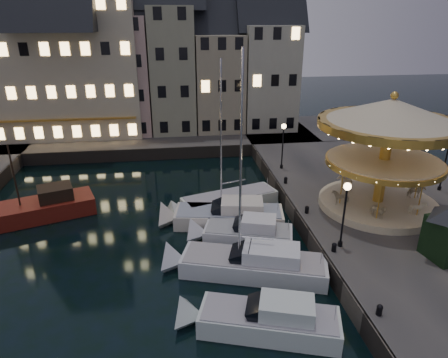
{
  "coord_description": "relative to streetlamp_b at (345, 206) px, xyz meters",
  "views": [
    {
      "loc": [
        -2.59,
        -18.81,
        14.33
      ],
      "look_at": [
        1.0,
        8.0,
        3.2
      ],
      "focal_mm": 32.0,
      "sensor_mm": 36.0,
      "label": 1
    }
  ],
  "objects": [
    {
      "name": "motorboat_f",
      "position": [
        -6.04,
        8.6,
        -3.49
      ],
      "size": [
        8.67,
        4.64,
        11.61
      ],
      "color": "silver",
      "rests_on": "ground"
    },
    {
      "name": "townhouse_nc",
      "position": [
        -15.2,
        29.0,
        4.76
      ],
      "size": [
        6.82,
        8.0,
        14.8
      ],
      "color": "tan",
      "rests_on": "quay_north"
    },
    {
      "name": "carousel",
      "position": [
        4.82,
        4.76,
        2.82
      ],
      "size": [
        9.61,
        9.61,
        8.41
      ],
      "color": "#C8BA93",
      "rests_on": "quay_east"
    },
    {
      "name": "townhouse_ne",
      "position": [
        -4.0,
        29.0,
        3.76
      ],
      "size": [
        6.16,
        8.0,
        12.8
      ],
      "color": "gray",
      "rests_on": "quay_north"
    },
    {
      "name": "streetlamp_d",
      "position": [
        11.3,
        7.0,
        0.0
      ],
      "size": [
        0.44,
        0.44,
        4.17
      ],
      "color": "black",
      "rests_on": "quay_east"
    },
    {
      "name": "quaywall_e",
      "position": [
        -1.2,
        5.0,
        -3.37
      ],
      "size": [
        0.15,
        44.0,
        1.3
      ],
      "primitive_type": "cube",
      "color": "#47423A",
      "rests_on": "ground"
    },
    {
      "name": "quay_east",
      "position": [
        6.8,
        5.0,
        -3.37
      ],
      "size": [
        16.0,
        56.0,
        1.3
      ],
      "primitive_type": "cube",
      "color": "#474442",
      "rests_on": "ground"
    },
    {
      "name": "motorboat_c",
      "position": [
        -5.8,
        -0.2,
        -3.34
      ],
      "size": [
        9.54,
        5.11,
        12.77
      ],
      "color": "silver",
      "rests_on": "ground"
    },
    {
      "name": "townhouse_nd",
      "position": [
        -9.45,
        29.0,
        5.26
      ],
      "size": [
        5.5,
        8.0,
        15.8
      ],
      "color": "gray",
      "rests_on": "quay_north"
    },
    {
      "name": "hotel_corner",
      "position": [
        -21.2,
        29.0,
        5.76
      ],
      "size": [
        17.6,
        9.0,
        16.8
      ],
      "color": "#BDB597",
      "rests_on": "quay_north"
    },
    {
      "name": "quaywall_n",
      "position": [
        -13.2,
        21.0,
        -3.37
      ],
      "size": [
        48.0,
        0.15,
        1.3
      ],
      "primitive_type": "cube",
      "color": "#47423A",
      "rests_on": "ground"
    },
    {
      "name": "townhouse_nf",
      "position": [
        2.05,
        29.0,
        4.26
      ],
      "size": [
        6.82,
        8.0,
        13.8
      ],
      "color": "#A6A691",
      "rests_on": "quay_north"
    },
    {
      "name": "bollard_d",
      "position": [
        -0.6,
        10.0,
        -2.41
      ],
      "size": [
        0.3,
        0.3,
        0.57
      ],
      "color": "black",
      "rests_on": "quay_east"
    },
    {
      "name": "motorboat_d",
      "position": [
        -5.47,
        3.32,
        -3.38
      ],
      "size": [
        6.96,
        3.94,
        2.15
      ],
      "color": "silver",
      "rests_on": "ground"
    },
    {
      "name": "quay_north",
      "position": [
        -15.2,
        27.0,
        -3.37
      ],
      "size": [
        44.0,
        12.0,
        1.3
      ],
      "primitive_type": "cube",
      "color": "#474442",
      "rests_on": "ground"
    },
    {
      "name": "bollard_c",
      "position": [
        -0.6,
        4.5,
        -2.41
      ],
      "size": [
        0.3,
        0.3,
        0.57
      ],
      "color": "black",
      "rests_on": "quay_east"
    },
    {
      "name": "streetlamp_c",
      "position": [
        0.0,
        13.5,
        0.0
      ],
      "size": [
        0.44,
        0.44,
        4.17
      ],
      "color": "black",
      "rests_on": "quay_east"
    },
    {
      "name": "motorboat_e",
      "position": [
        -6.36,
        6.05,
        -3.37
      ],
      "size": [
        9.03,
        3.98,
        2.15
      ],
      "color": "silver",
      "rests_on": "ground"
    },
    {
      "name": "bollard_b",
      "position": [
        -0.6,
        -0.5,
        -2.41
      ],
      "size": [
        0.3,
        0.3,
        0.57
      ],
      "color": "black",
      "rests_on": "quay_east"
    },
    {
      "name": "bollard_a",
      "position": [
        -0.6,
        -6.0,
        -2.41
      ],
      "size": [
        0.3,
        0.3,
        0.57
      ],
      "color": "black",
      "rests_on": "quay_east"
    },
    {
      "name": "ground",
      "position": [
        -7.2,
        -1.0,
        -4.02
      ],
      "size": [
        160.0,
        160.0,
        0.0
      ],
      "primitive_type": "plane",
      "color": "black",
      "rests_on": "ground"
    },
    {
      "name": "red_fishing_boat",
      "position": [
        -20.12,
        8.95,
        -3.31
      ],
      "size": [
        8.78,
        5.46,
        6.19
      ],
      "color": "maroon",
      "rests_on": "ground"
    },
    {
      "name": "motorboat_b",
      "position": [
        -6.02,
        -4.91,
        -3.38
      ],
      "size": [
        7.79,
        4.3,
        2.15
      ],
      "color": "silver",
      "rests_on": "ground"
    },
    {
      "name": "townhouse_nb",
      "position": [
        -21.25,
        29.0,
        4.26
      ],
      "size": [
        6.16,
        8.0,
        13.8
      ],
      "color": "tan",
      "rests_on": "quay_north"
    },
    {
      "name": "townhouse_na",
      "position": [
        -26.7,
        29.0,
        3.76
      ],
      "size": [
        5.5,
        8.0,
        12.8
      ],
      "color": "#9D8A6B",
      "rests_on": "quay_north"
    },
    {
      "name": "streetlamp_b",
      "position": [
        0.0,
        0.0,
        0.0
      ],
      "size": [
        0.44,
        0.44,
        4.17
      ],
      "color": "black",
      "rests_on": "quay_east"
    }
  ]
}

